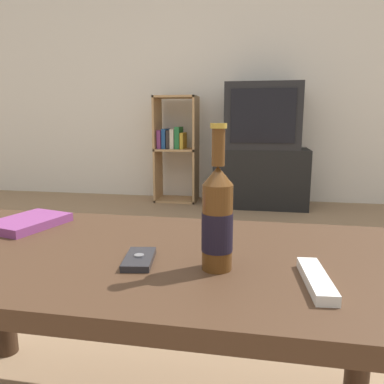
{
  "coord_description": "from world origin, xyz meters",
  "views": [
    {
      "loc": [
        0.27,
        -0.8,
        0.8
      ],
      "look_at": [
        0.09,
        0.22,
        0.6
      ],
      "focal_mm": 35.0,
      "sensor_mm": 36.0,
      "label": 1
    }
  ],
  "objects": [
    {
      "name": "bookshelf",
      "position": [
        -0.55,
        2.81,
        0.55
      ],
      "size": [
        0.41,
        0.3,
        1.03
      ],
      "color": "tan",
      "rests_on": "ground_plane"
    },
    {
      "name": "remote_control",
      "position": [
        0.38,
        -0.12,
        0.51
      ],
      "size": [
        0.05,
        0.18,
        0.02
      ],
      "rotation": [
        0.0,
        0.0,
        0.08
      ],
      "color": "white",
      "rests_on": "coffee_table"
    },
    {
      "name": "tv_stand",
      "position": [
        0.29,
        2.73,
        0.27
      ],
      "size": [
        0.85,
        0.45,
        0.54
      ],
      "color": "black",
      "rests_on": "ground_plane"
    },
    {
      "name": "beer_bottle",
      "position": [
        0.19,
        -0.08,
        0.6
      ],
      "size": [
        0.06,
        0.06,
        0.29
      ],
      "color": "#563314",
      "rests_on": "coffee_table"
    },
    {
      "name": "cell_phone",
      "position": [
        0.02,
        -0.07,
        0.51
      ],
      "size": [
        0.08,
        0.13,
        0.02
      ],
      "rotation": [
        0.0,
        0.0,
        0.15
      ],
      "color": "#232328",
      "rests_on": "coffee_table"
    },
    {
      "name": "coffee_table",
      "position": [
        0.0,
        0.0,
        0.42
      ],
      "size": [
        1.27,
        0.61,
        0.5
      ],
      "color": "#422B1C",
      "rests_on": "ground_plane"
    },
    {
      "name": "television",
      "position": [
        0.29,
        2.72,
        0.83
      ],
      "size": [
        0.67,
        0.46,
        0.58
      ],
      "color": "black",
      "rests_on": "tv_stand"
    },
    {
      "name": "back_wall",
      "position": [
        0.0,
        3.02,
        1.3
      ],
      "size": [
        8.0,
        0.05,
        2.6
      ],
      "color": "silver",
      "rests_on": "ground_plane"
    },
    {
      "name": "table_book",
      "position": [
        -0.38,
        0.14,
        0.51
      ],
      "size": [
        0.19,
        0.24,
        0.02
      ],
      "rotation": [
        0.0,
        0.0,
        -0.25
      ],
      "color": "#7F3875",
      "rests_on": "coffee_table"
    }
  ]
}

